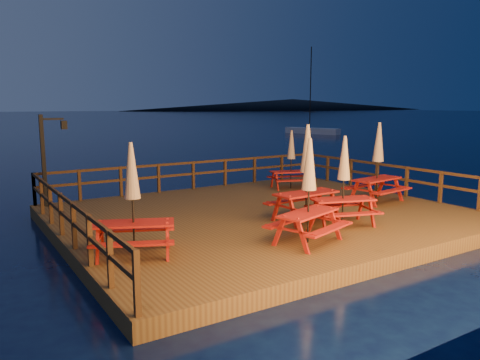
{
  "coord_description": "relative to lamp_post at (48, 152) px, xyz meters",
  "views": [
    {
      "loc": [
        -8.2,
        -11.6,
        3.72
      ],
      "look_at": [
        -0.49,
        0.6,
        1.38
      ],
      "focal_mm": 35.0,
      "sensor_mm": 36.0,
      "label": 1
    }
  ],
  "objects": [
    {
      "name": "ground",
      "position": [
        5.39,
        -4.55,
        -2.2
      ],
      "size": [
        500.0,
        500.0,
        0.0
      ],
      "primitive_type": "plane",
      "color": "black",
      "rests_on": "ground"
    },
    {
      "name": "deck",
      "position": [
        5.39,
        -4.55,
        -2.0
      ],
      "size": [
        12.0,
        10.0,
        0.4
      ],
      "primitive_type": "cube",
      "color": "#4E3419",
      "rests_on": "ground"
    },
    {
      "name": "deck_piles",
      "position": [
        5.39,
        -4.55,
        -2.5
      ],
      "size": [
        11.44,
        9.44,
        1.4
      ],
      "color": "#341E10",
      "rests_on": "ground"
    },
    {
      "name": "railing",
      "position": [
        5.39,
        -2.77,
        -1.03
      ],
      "size": [
        11.8,
        9.75,
        1.1
      ],
      "color": "#341E10",
      "rests_on": "deck"
    },
    {
      "name": "lamp_post",
      "position": [
        0.0,
        0.0,
        0.0
      ],
      "size": [
        0.85,
        0.18,
        3.0
      ],
      "color": "black",
      "rests_on": "deck"
    },
    {
      "name": "headland_right",
      "position": [
        190.39,
        225.45,
        1.3
      ],
      "size": [
        230.4,
        86.4,
        7.0
      ],
      "primitive_type": "ellipsoid",
      "color": "black",
      "rests_on": "ground"
    },
    {
      "name": "sailboat",
      "position": [
        36.77,
        29.33,
        -1.83
      ],
      "size": [
        3.49,
        7.45,
        11.02
      ],
      "rotation": [
        0.0,
        0.0,
        0.31
      ],
      "color": "silver",
      "rests_on": "ground"
    },
    {
      "name": "picnic_table_0",
      "position": [
        8.73,
        -1.68,
        -0.6
      ],
      "size": [
        1.95,
        1.76,
        2.31
      ],
      "rotation": [
        0.0,
        0.0,
        -0.32
      ],
      "color": "maroon",
      "rests_on": "deck"
    },
    {
      "name": "picnic_table_1",
      "position": [
        9.6,
        -5.3,
        -0.38
      ],
      "size": [
        2.09,
        1.8,
        2.72
      ],
      "rotation": [
        0.0,
        0.0,
        0.13
      ],
      "color": "maroon",
      "rests_on": "deck"
    },
    {
      "name": "picnic_table_2",
      "position": [
        0.54,
        -6.46,
        -0.49
      ],
      "size": [
        2.2,
        2.04,
        2.52
      ],
      "rotation": [
        0.0,
        0.0,
        -0.42
      ],
      "color": "maroon",
      "rests_on": "deck"
    },
    {
      "name": "picnic_table_3",
      "position": [
        4.44,
        -7.76,
        -0.48
      ],
      "size": [
        2.13,
        1.92,
        2.54
      ],
      "rotation": [
        0.0,
        0.0,
        0.3
      ],
      "color": "maroon",
      "rests_on": "deck"
    },
    {
      "name": "picnic_table_4",
      "position": [
        6.38,
        -6.95,
        -0.51
      ],
      "size": [
        2.09,
        1.9,
        2.48
      ],
      "rotation": [
        0.0,
        0.0,
        -0.32
      ],
      "color": "maroon",
      "rests_on": "deck"
    },
    {
      "name": "picnic_table_5",
      "position": [
        5.83,
        -6.04,
        -0.36
      ],
      "size": [
        2.01,
        1.68,
        2.77
      ],
      "rotation": [
        0.0,
        0.0,
        0.05
      ],
      "color": "maroon",
      "rests_on": "deck"
    }
  ]
}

